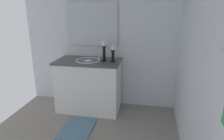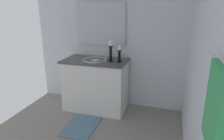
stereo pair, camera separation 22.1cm
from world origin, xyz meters
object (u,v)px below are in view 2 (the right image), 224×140
object	(u,v)px
sink_basin	(95,62)
towel_near_vanity	(215,109)
candle_holder_short	(111,51)
vanity_cabinet	(96,85)
mirror	(100,24)
bath_mat	(81,126)
candle_holder_tall	(119,54)

from	to	relation	value
sink_basin	towel_near_vanity	xyz separation A→B (m)	(2.15, 1.38, 0.47)
candle_holder_short	vanity_cabinet	bearing A→B (deg)	-88.11
vanity_cabinet	sink_basin	size ratio (longest dim) A/B	2.64
vanity_cabinet	mirror	size ratio (longest dim) A/B	1.23
mirror	bath_mat	size ratio (longest dim) A/B	1.44
candle_holder_tall	mirror	bearing A→B (deg)	-124.49
vanity_cabinet	mirror	distance (m)	1.03
sink_basin	mirror	xyz separation A→B (m)	(-0.28, -0.00, 0.59)
towel_near_vanity	vanity_cabinet	bearing A→B (deg)	-147.29
sink_basin	candle_holder_tall	xyz separation A→B (m)	(0.00, 0.41, 0.17)
sink_basin	towel_near_vanity	world-z (taller)	towel_near_vanity
towel_near_vanity	bath_mat	size ratio (longest dim) A/B	0.60
vanity_cabinet	bath_mat	xyz separation A→B (m)	(0.62, 0.00, -0.43)
candle_holder_short	candle_holder_tall	bearing A→B (deg)	85.63
mirror	candle_holder_short	world-z (taller)	mirror
vanity_cabinet	sink_basin	world-z (taller)	sink_basin
vanity_cabinet	towel_near_vanity	world-z (taller)	towel_near_vanity
candle_holder_short	bath_mat	size ratio (longest dim) A/B	0.53
candle_holder_tall	bath_mat	world-z (taller)	candle_holder_tall
candle_holder_tall	towel_near_vanity	size ratio (longest dim) A/B	0.70
vanity_cabinet	candle_holder_short	size ratio (longest dim) A/B	3.31
candle_holder_short	towel_near_vanity	distance (m)	2.44
vanity_cabinet	candle_holder_short	xyz separation A→B (m)	(-0.01, 0.27, 0.60)
towel_near_vanity	bath_mat	bearing A→B (deg)	-137.82
candle_holder_tall	candle_holder_short	size ratio (longest dim) A/B	0.79
candle_holder_tall	towel_near_vanity	distance (m)	2.37
vanity_cabinet	towel_near_vanity	xyz separation A→B (m)	(2.15, 1.38, 0.86)
vanity_cabinet	bath_mat	size ratio (longest dim) A/B	1.77
candle_holder_short	towel_near_vanity	bearing A→B (deg)	27.29
candle_holder_short	towel_near_vanity	xyz separation A→B (m)	(2.15, 1.11, 0.26)
mirror	towel_near_vanity	size ratio (longest dim) A/B	2.40
sink_basin	candle_holder_tall	distance (m)	0.44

